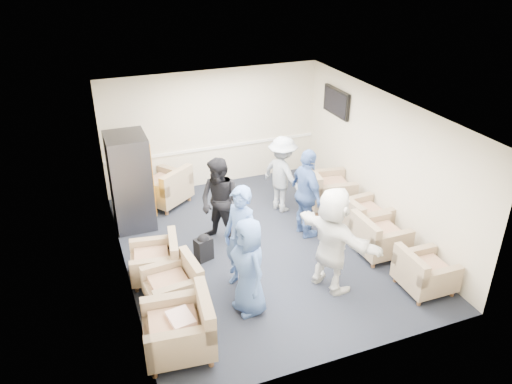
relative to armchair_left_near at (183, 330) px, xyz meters
name	(u,v)px	position (x,y,z in m)	size (l,w,h in m)	color
floor	(262,247)	(2.01, 2.06, -0.38)	(6.00, 6.00, 0.00)	black
ceiling	(263,110)	(2.01, 2.06, 2.32)	(6.00, 6.00, 0.00)	white
back_wall	(214,129)	(2.01, 5.06, 0.97)	(5.00, 0.02, 2.70)	beige
front_wall	(350,280)	(2.01, -0.94, 0.97)	(5.00, 0.02, 2.70)	beige
left_wall	(119,208)	(-0.49, 2.06, 0.97)	(0.02, 6.00, 2.70)	beige
right_wall	(382,162)	(4.51, 2.06, 0.97)	(0.02, 6.00, 2.70)	beige
chair_rail	(215,148)	(2.01, 5.04, 0.52)	(4.98, 0.04, 0.06)	white
tv	(336,102)	(4.45, 3.86, 1.67)	(0.10, 1.00, 0.58)	black
armchair_left_near	(183,330)	(0.00, 0.00, 0.00)	(1.04, 1.04, 0.75)	#90795D
armchair_left_mid	(176,286)	(0.15, 1.06, -0.06)	(0.89, 0.89, 0.64)	#90795D
armchair_left_far	(158,261)	(0.01, 1.84, -0.06)	(0.92, 0.92, 0.64)	#90795D
armchair_right_near	(423,274)	(4.00, -0.07, -0.06)	(0.81, 0.81, 0.64)	#90795D
armchair_right_midnear	(377,238)	(3.89, 1.09, -0.04)	(0.85, 0.85, 0.68)	#90795D
armchair_right_midfar	(361,218)	(4.02, 1.84, -0.04)	(0.91, 0.91, 0.68)	#90795D
armchair_right_far	(326,191)	(3.90, 3.07, 0.00)	(1.08, 1.08, 0.75)	#90795D
armchair_corner	(166,189)	(0.71, 4.41, -0.01)	(1.29, 1.29, 0.74)	#90795D
vending_machine	(131,181)	(-0.08, 3.81, 0.58)	(0.78, 0.91, 1.92)	#494951
backpack	(204,247)	(0.88, 2.07, -0.11)	(0.36, 0.30, 0.52)	black
pillow	(181,320)	(-0.02, 0.01, 0.18)	(0.41, 0.31, 0.12)	white
person_front_left	(249,267)	(1.17, 0.51, 0.43)	(0.78, 0.51, 1.60)	#4464A4
person_mid_left	(241,239)	(1.26, 1.11, 0.54)	(0.67, 0.44, 1.83)	#4464A4
person_back_left	(220,203)	(1.35, 2.51, 0.48)	(0.84, 0.65, 1.72)	black
person_back_right	(282,174)	(2.95, 3.28, 0.45)	(1.07, 0.61, 1.65)	beige
person_mid_right	(307,194)	(2.97, 2.18, 0.52)	(1.05, 0.44, 1.79)	#4464A4
person_front_right	(332,240)	(2.63, 0.57, 0.54)	(1.69, 0.54, 1.83)	white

